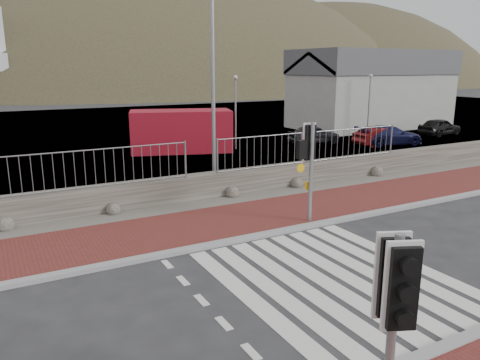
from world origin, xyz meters
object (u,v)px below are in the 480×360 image
traffic_signal_far (311,151)px  car_e (440,127)px  traffic_signal_near (394,300)px  car_a (314,134)px  car_b (380,136)px  streetlight (215,67)px  car_c (389,135)px  shipping_container (181,131)px

traffic_signal_far → car_e: (19.04, 10.70, -1.61)m
traffic_signal_near → car_a: 23.82m
traffic_signal_far → car_b: traffic_signal_far is taller
streetlight → car_e: streetlight is taller
car_c → traffic_signal_near: bearing=147.2°
traffic_signal_near → car_e: size_ratio=0.82×
traffic_signal_far → car_c: traffic_signal_far is taller
shipping_container → car_e: size_ratio=1.58×
car_b → streetlight: bearing=112.1°
car_e → car_b: bearing=94.2°
traffic_signal_near → car_c: 24.16m
traffic_signal_far → car_c: bearing=-143.6°
traffic_signal_near → streetlight: (3.66, 12.18, 2.54)m
traffic_signal_far → car_e: bearing=-150.2°
traffic_signal_far → car_a: traffic_signal_far is taller
car_c → traffic_signal_far: bearing=139.0°
car_a → car_c: size_ratio=0.81×
shipping_container → car_c: size_ratio=1.35×
shipping_container → car_a: size_ratio=1.68×
car_e → car_c: bearing=96.9°
streetlight → car_e: 20.99m
traffic_signal_far → streetlight: bearing=-81.1°
streetlight → car_b: (13.11, 4.77, -4.02)m
streetlight → traffic_signal_far: bearing=-104.8°
traffic_signal_far → car_a: size_ratio=0.93×
car_a → traffic_signal_far: bearing=150.5°
shipping_container → car_a: bearing=9.0°
traffic_signal_near → car_a: size_ratio=0.87×
traffic_signal_near → traffic_signal_far: bearing=83.1°
traffic_signal_near → shipping_container: traffic_signal_near is taller
car_b → car_c: bearing=-106.3°
traffic_signal_near → car_e: 29.60m
traffic_signal_near → shipping_container: (5.62, 20.70, -0.89)m
car_a → car_b: (3.02, -2.46, -0.00)m
traffic_signal_far → shipping_container: (1.25, 13.34, -1.06)m
car_a → streetlight: bearing=134.0°
traffic_signal_near → traffic_signal_far: 8.56m
streetlight → traffic_signal_near: bearing=-129.9°
shipping_container → traffic_signal_far: bearing=-77.3°
car_b → car_e: car_e is taller
car_c → car_e: bearing=-64.6°
shipping_container → car_b: bearing=-0.6°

